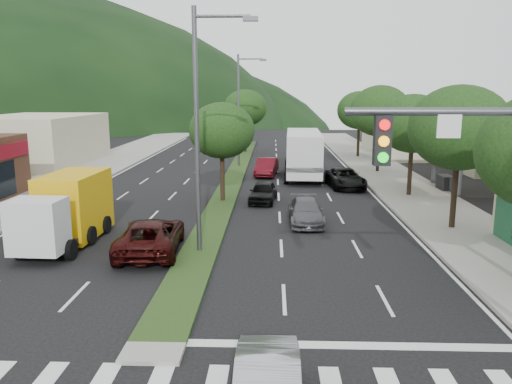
{
  "coord_description": "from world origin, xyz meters",
  "views": [
    {
      "loc": [
        3.09,
        -12.24,
        6.69
      ],
      "look_at": [
        2.3,
        11.22,
        2.0
      ],
      "focal_mm": 35.0,
      "sensor_mm": 36.0,
      "label": 1
    }
  ],
  "objects_px": {
    "car_queue_a": "(263,192)",
    "car_queue_d": "(345,178)",
    "suv_maroon": "(151,236)",
    "streetlight_mid": "(241,105)",
    "tree_r_b": "(459,128)",
    "car_queue_b": "(306,211)",
    "tree_r_c": "(413,124)",
    "car_queue_c": "(267,167)",
    "streetlight_near": "(202,121)",
    "tree_med_near": "(222,131)",
    "tree_r_d": "(380,111)",
    "tree_r_e": "(359,110)",
    "motorhome": "(303,153)",
    "box_truck": "(68,211)",
    "tree_med_far": "(245,108)"
  },
  "relations": [
    {
      "from": "tree_r_d",
      "to": "car_queue_c",
      "type": "relative_size",
      "value": 1.65
    },
    {
      "from": "streetlight_near",
      "to": "tree_med_near",
      "type": "bearing_deg",
      "value": 91.18
    },
    {
      "from": "tree_r_c",
      "to": "tree_r_e",
      "type": "bearing_deg",
      "value": 90.0
    },
    {
      "from": "suv_maroon",
      "to": "motorhome",
      "type": "bearing_deg",
      "value": -115.44
    },
    {
      "from": "suv_maroon",
      "to": "car_queue_d",
      "type": "xyz_separation_m",
      "value": [
        10.34,
        15.12,
        -0.06
      ]
    },
    {
      "from": "car_queue_b",
      "to": "streetlight_near",
      "type": "bearing_deg",
      "value": -132.92
    },
    {
      "from": "tree_r_e",
      "to": "car_queue_b",
      "type": "height_order",
      "value": "tree_r_e"
    },
    {
      "from": "car_queue_c",
      "to": "box_truck",
      "type": "height_order",
      "value": "box_truck"
    },
    {
      "from": "tree_r_d",
      "to": "tree_med_near",
      "type": "relative_size",
      "value": 1.19
    },
    {
      "from": "tree_med_far",
      "to": "suv_maroon",
      "type": "distance_m",
      "value": 36.34
    },
    {
      "from": "tree_r_c",
      "to": "car_queue_c",
      "type": "distance_m",
      "value": 13.03
    },
    {
      "from": "tree_r_e",
      "to": "car_queue_d",
      "type": "relative_size",
      "value": 1.37
    },
    {
      "from": "tree_r_d",
      "to": "car_queue_d",
      "type": "bearing_deg",
      "value": -118.22
    },
    {
      "from": "tree_med_near",
      "to": "car_queue_b",
      "type": "bearing_deg",
      "value": -45.4
    },
    {
      "from": "car_queue_a",
      "to": "car_queue_b",
      "type": "relative_size",
      "value": 0.89
    },
    {
      "from": "streetlight_near",
      "to": "box_truck",
      "type": "relative_size",
      "value": 1.59
    },
    {
      "from": "car_queue_a",
      "to": "car_queue_d",
      "type": "bearing_deg",
      "value": 47.16
    },
    {
      "from": "streetlight_near",
      "to": "streetlight_mid",
      "type": "distance_m",
      "value": 25.0
    },
    {
      "from": "tree_r_e",
      "to": "box_truck",
      "type": "height_order",
      "value": "tree_r_e"
    },
    {
      "from": "tree_r_b",
      "to": "suv_maroon",
      "type": "relative_size",
      "value": 1.31
    },
    {
      "from": "tree_r_d",
      "to": "tree_r_e",
      "type": "relative_size",
      "value": 1.07
    },
    {
      "from": "tree_r_b",
      "to": "car_queue_b",
      "type": "relative_size",
      "value": 1.64
    },
    {
      "from": "tree_r_d",
      "to": "tree_r_e",
      "type": "bearing_deg",
      "value": 90.0
    },
    {
      "from": "car_queue_d",
      "to": "box_truck",
      "type": "bearing_deg",
      "value": -141.85
    },
    {
      "from": "tree_r_e",
      "to": "streetlight_mid",
      "type": "bearing_deg",
      "value": -149.31
    },
    {
      "from": "car_queue_c",
      "to": "tree_med_near",
      "type": "bearing_deg",
      "value": -97.92
    },
    {
      "from": "suv_maroon",
      "to": "streetlight_mid",
      "type": "bearing_deg",
      "value": -99.52
    },
    {
      "from": "streetlight_near",
      "to": "streetlight_mid",
      "type": "height_order",
      "value": "same"
    },
    {
      "from": "tree_med_near",
      "to": "streetlight_mid",
      "type": "height_order",
      "value": "streetlight_mid"
    },
    {
      "from": "tree_r_e",
      "to": "box_truck",
      "type": "bearing_deg",
      "value": -120.49
    },
    {
      "from": "tree_r_c",
      "to": "box_truck",
      "type": "xyz_separation_m",
      "value": [
        -18.09,
        -10.72,
        -3.3
      ]
    },
    {
      "from": "car_queue_d",
      "to": "motorhome",
      "type": "bearing_deg",
      "value": 114.94
    },
    {
      "from": "car_queue_b",
      "to": "box_truck",
      "type": "bearing_deg",
      "value": -161.35
    },
    {
      "from": "car_queue_a",
      "to": "box_truck",
      "type": "height_order",
      "value": "box_truck"
    },
    {
      "from": "tree_r_d",
      "to": "car_queue_a",
      "type": "distance_m",
      "value": 15.89
    },
    {
      "from": "streetlight_mid",
      "to": "car_queue_d",
      "type": "bearing_deg",
      "value": -50.79
    },
    {
      "from": "car_queue_c",
      "to": "tree_r_e",
      "type": "bearing_deg",
      "value": 58.32
    },
    {
      "from": "tree_r_d",
      "to": "streetlight_mid",
      "type": "relative_size",
      "value": 0.72
    },
    {
      "from": "tree_r_e",
      "to": "car_queue_a",
      "type": "height_order",
      "value": "tree_r_e"
    },
    {
      "from": "box_truck",
      "to": "tree_med_far",
      "type": "bearing_deg",
      "value": -97.75
    },
    {
      "from": "streetlight_near",
      "to": "motorhome",
      "type": "bearing_deg",
      "value": 74.81
    },
    {
      "from": "motorhome",
      "to": "suv_maroon",
      "type": "bearing_deg",
      "value": -109.03
    },
    {
      "from": "suv_maroon",
      "to": "tree_med_near",
      "type": "bearing_deg",
      "value": -105.93
    },
    {
      "from": "streetlight_near",
      "to": "box_truck",
      "type": "bearing_deg",
      "value": 168.55
    },
    {
      "from": "tree_r_b",
      "to": "tree_r_d",
      "type": "xyz_separation_m",
      "value": [
        0.0,
        18.0,
        0.14
      ]
    },
    {
      "from": "tree_r_b",
      "to": "tree_r_e",
      "type": "xyz_separation_m",
      "value": [
        0.0,
        28.0,
        -0.14
      ]
    },
    {
      "from": "tree_r_c",
      "to": "tree_med_near",
      "type": "distance_m",
      "value": 12.17
    },
    {
      "from": "tree_r_c",
      "to": "box_truck",
      "type": "height_order",
      "value": "tree_r_c"
    },
    {
      "from": "car_queue_a",
      "to": "car_queue_d",
      "type": "xyz_separation_m",
      "value": [
        5.77,
        5.0,
        0.04
      ]
    },
    {
      "from": "tree_r_b",
      "to": "box_truck",
      "type": "distance_m",
      "value": 18.64
    }
  ]
}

